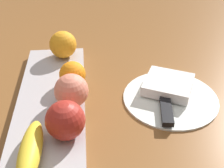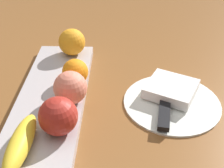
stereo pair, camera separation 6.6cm
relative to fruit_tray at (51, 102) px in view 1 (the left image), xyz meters
name	(u,v)px [view 1 (the left image)]	position (x,y,z in m)	size (l,w,h in m)	color
ground_plane	(38,95)	(0.05, 0.04, -0.01)	(2.40, 2.40, 0.00)	brown
fruit_tray	(51,102)	(0.00, 0.00, 0.00)	(0.46, 0.15, 0.02)	#B9B2B6
apple	(65,120)	(-0.12, -0.04, 0.05)	(0.08, 0.08, 0.08)	#AA281F
banana	(30,151)	(-0.17, 0.02, 0.03)	(0.15, 0.04, 0.04)	yellow
orange_near_apple	(63,45)	(0.19, -0.02, 0.05)	(0.07, 0.07, 0.07)	orange
orange_near_banana	(73,73)	(0.05, -0.05, 0.04)	(0.06, 0.06, 0.06)	orange
peach	(71,91)	(-0.03, -0.05, 0.05)	(0.07, 0.07, 0.07)	#E87F66
dinner_plate	(170,97)	(0.00, -0.27, -0.01)	(0.22, 0.22, 0.01)	white
folded_napkin	(168,85)	(0.03, -0.27, 0.01)	(0.10, 0.11, 0.02)	white
knife	(166,106)	(-0.04, -0.25, 0.00)	(0.18, 0.05, 0.01)	silver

